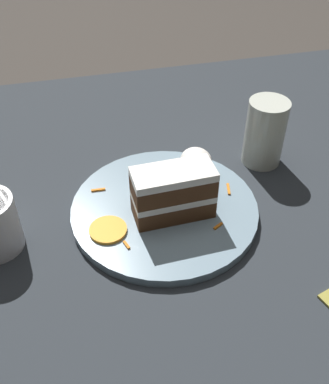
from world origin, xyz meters
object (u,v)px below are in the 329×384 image
cake_slice (173,193)px  drinking_glass (264,137)px  cream_dollop (196,160)px  orange_garnish (108,230)px  plate (164,209)px

cake_slice → drinking_glass: drinking_glass is taller
cream_dollop → orange_garnish: cream_dollop is taller
plate → cream_dollop: size_ratio=4.99×
cake_slice → cream_dollop: 0.12m
cream_dollop → drinking_glass: size_ratio=0.49×
cake_slice → drinking_glass: bearing=117.9°
plate → drinking_glass: (0.09, -0.20, 0.04)m
drinking_glass → cream_dollop: bearing=96.4°
drinking_glass → plate: bearing=114.7°
plate → cream_dollop: bearing=-43.4°
cake_slice → cream_dollop: (0.10, -0.07, -0.02)m
plate → cake_slice: bearing=-154.7°
cream_dollop → drinking_glass: 0.13m
drinking_glass → orange_garnish: bearing=113.1°
cream_dollop → plate: bearing=136.6°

